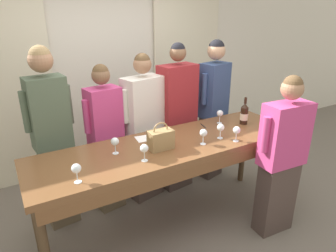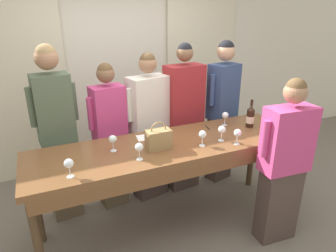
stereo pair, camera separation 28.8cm
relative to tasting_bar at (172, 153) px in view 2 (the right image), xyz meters
The scene contains 22 objects.
ground_plane 0.87m from the tasting_bar, 90.00° to the left, with size 18.00×18.00×0.00m, color #70665B.
wall_back 1.89m from the tasting_bar, 90.00° to the left, with size 12.00×0.06×2.80m.
curtain_panel_left 2.22m from the tasting_bar, 126.53° to the left, with size 1.14×0.03×2.69m.
curtain_panel_right 2.22m from the tasting_bar, 53.47° to the left, with size 1.14×0.03×2.69m.
tasting_bar is the anchor object (origin of this frame).
wine_bottle 0.99m from the tasting_bar, ahead, with size 0.08×0.08×0.31m.
handbag 0.24m from the tasting_bar, 169.06° to the right, with size 0.23×0.13×0.26m.
wine_glass_front_left 0.35m from the tasting_bar, 30.90° to the right, with size 0.07×0.07×0.15m.
wine_glass_front_mid 1.01m from the tasting_bar, 166.83° to the right, with size 0.07×0.07×0.15m.
wine_glass_front_right 0.47m from the tasting_bar, 156.39° to the right, with size 0.07×0.07×0.15m.
wine_glass_center_left 0.53m from the tasting_bar, 13.97° to the right, with size 0.07×0.07×0.15m.
wine_glass_center_mid 0.65m from the tasting_bar, 24.00° to the right, with size 0.07×0.07×0.15m.
wine_glass_center_right 0.80m from the tasting_bar, 16.58° to the left, with size 0.07×0.07×0.15m.
wine_glass_back_left 0.59m from the tasting_bar, behind, with size 0.07×0.07×0.15m.
napkin 0.33m from the tasting_bar, 126.69° to the left, with size 0.17×0.17×0.00m.
pen 0.58m from the tasting_bar, 23.93° to the left, with size 0.04×0.14×0.01m.
guest_olive_jacket 1.20m from the tasting_bar, 145.59° to the left, with size 0.47×0.28×1.88m.
guest_pink_top 0.81m from the tasting_bar, 123.44° to the left, with size 0.46×0.28×1.67m.
guest_cream_sweater 0.67m from the tasting_bar, 88.63° to the left, with size 0.57×0.34×1.74m.
guest_striped_shirt 0.82m from the tasting_bar, 55.62° to the left, with size 0.57×0.30×1.83m.
guest_navy_coat 1.21m from the tasting_bar, 33.74° to the left, with size 0.47×0.32×1.84m.
host_pouring 1.05m from the tasting_bar, 31.74° to the right, with size 0.57×0.26×1.64m.
Camera 2 is at (-1.09, -2.38, 2.17)m, focal length 32.00 mm.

